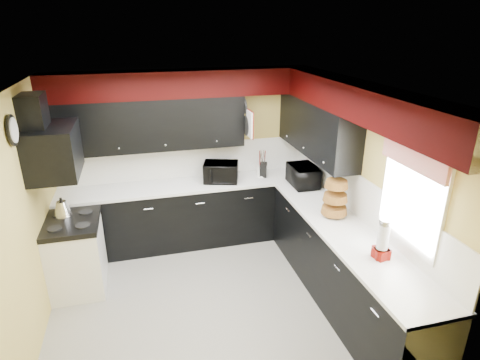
{
  "coord_description": "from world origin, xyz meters",
  "views": [
    {
      "loc": [
        -0.64,
        -3.8,
        3.1
      ],
      "look_at": [
        0.59,
        0.88,
        1.17
      ],
      "focal_mm": 30.0,
      "sensor_mm": 36.0,
      "label": 1
    }
  ],
  "objects_px": {
    "microwave": "(303,176)",
    "knife_block": "(263,170)",
    "utensil_crock": "(262,171)",
    "kettle": "(62,208)",
    "toaster_oven": "(221,172)"
  },
  "relations": [
    {
      "from": "microwave",
      "to": "knife_block",
      "type": "relative_size",
      "value": 2.38
    },
    {
      "from": "microwave",
      "to": "utensil_crock",
      "type": "relative_size",
      "value": 3.03
    },
    {
      "from": "utensil_crock",
      "to": "microwave",
      "type": "bearing_deg",
      "value": -46.34
    },
    {
      "from": "microwave",
      "to": "knife_block",
      "type": "distance_m",
      "value": 0.63
    },
    {
      "from": "knife_block",
      "to": "utensil_crock",
      "type": "bearing_deg",
      "value": 129.5
    },
    {
      "from": "kettle",
      "to": "toaster_oven",
      "type": "bearing_deg",
      "value": 14.96
    },
    {
      "from": "microwave",
      "to": "kettle",
      "type": "height_order",
      "value": "microwave"
    },
    {
      "from": "utensil_crock",
      "to": "knife_block",
      "type": "xyz_separation_m",
      "value": [
        0.01,
        -0.04,
        0.02
      ]
    },
    {
      "from": "kettle",
      "to": "microwave",
      "type": "bearing_deg",
      "value": 2.02
    },
    {
      "from": "toaster_oven",
      "to": "knife_block",
      "type": "xyz_separation_m",
      "value": [
        0.64,
        0.0,
        -0.03
      ]
    },
    {
      "from": "toaster_oven",
      "to": "kettle",
      "type": "xyz_separation_m",
      "value": [
        -2.06,
        -0.55,
        -0.07
      ]
    },
    {
      "from": "microwave",
      "to": "utensil_crock",
      "type": "bearing_deg",
      "value": 44.4
    },
    {
      "from": "microwave",
      "to": "utensil_crock",
      "type": "xyz_separation_m",
      "value": [
        -0.45,
        0.48,
        -0.06
      ]
    },
    {
      "from": "toaster_oven",
      "to": "microwave",
      "type": "xyz_separation_m",
      "value": [
        1.09,
        -0.44,
        0.0
      ]
    },
    {
      "from": "utensil_crock",
      "to": "knife_block",
      "type": "relative_size",
      "value": 0.79
    }
  ]
}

